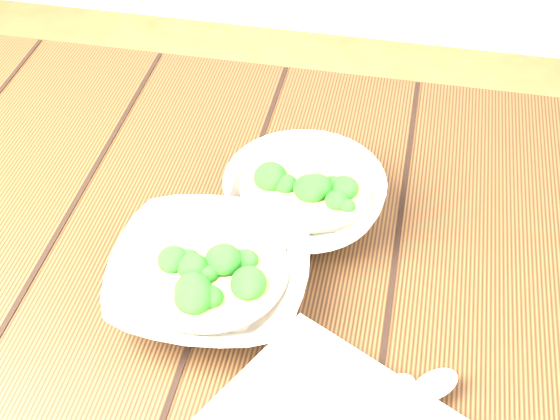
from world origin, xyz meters
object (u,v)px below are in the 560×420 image
(table, at_px, (241,322))
(trivet, at_px, (283,198))
(soup_bowl_front, at_px, (210,277))
(soup_bowl_back, at_px, (304,197))

(table, xyz_separation_m, trivet, (0.04, 0.09, 0.13))
(soup_bowl_front, bearing_deg, table, 75.92)
(trivet, bearing_deg, table, -110.32)
(soup_bowl_back, bearing_deg, table, -127.95)
(table, xyz_separation_m, soup_bowl_front, (-0.02, -0.06, 0.15))
(table, height_order, trivet, trivet)
(soup_bowl_front, bearing_deg, soup_bowl_back, 60.96)
(table, xyz_separation_m, soup_bowl_back, (0.06, 0.08, 0.15))
(soup_bowl_back, bearing_deg, soup_bowl_front, -119.04)
(table, height_order, soup_bowl_back, soup_bowl_back)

